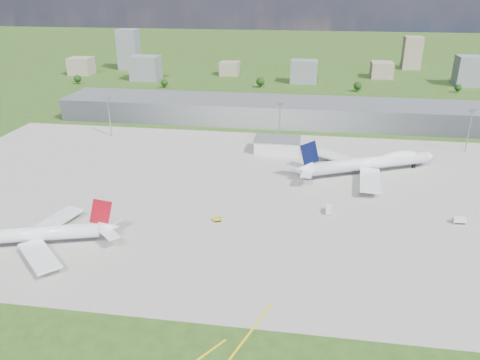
# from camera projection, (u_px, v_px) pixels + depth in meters

# --- Properties ---
(ground) EXTENTS (1400.00, 1400.00, 0.00)m
(ground) POSITION_uv_depth(u_px,v_px,m) (268.00, 127.00, 324.87)
(ground) COLOR #2D4816
(ground) RESTS_ON ground
(apron) EXTENTS (360.00, 190.00, 0.08)m
(apron) POSITION_uv_depth(u_px,v_px,m) (267.00, 193.00, 223.41)
(apron) COLOR gray
(apron) RESTS_ON ground
(terminal) EXTENTS (300.00, 42.00, 15.00)m
(terminal) POSITION_uv_depth(u_px,v_px,m) (271.00, 111.00, 335.58)
(terminal) COLOR gray
(terminal) RESTS_ON ground
(ops_building) EXTENTS (26.00, 16.00, 8.00)m
(ops_building) POSITION_uv_depth(u_px,v_px,m) (277.00, 145.00, 276.44)
(ops_building) COLOR silver
(ops_building) RESTS_ON ground
(mast_west) EXTENTS (3.50, 2.00, 25.90)m
(mast_west) POSITION_uv_depth(u_px,v_px,m) (109.00, 109.00, 299.91)
(mast_west) COLOR gray
(mast_west) RESTS_ON ground
(mast_center) EXTENTS (3.50, 2.00, 25.90)m
(mast_center) POSITION_uv_depth(u_px,v_px,m) (280.00, 116.00, 284.71)
(mast_center) COLOR gray
(mast_center) RESTS_ON ground
(mast_east) EXTENTS (3.50, 2.00, 25.90)m
(mast_east) POSITION_uv_depth(u_px,v_px,m) (470.00, 124.00, 269.52)
(mast_east) COLOR gray
(mast_east) RESTS_ON ground
(airliner_red_twin) EXTENTS (65.49, 49.97, 18.34)m
(airliner_red_twin) POSITION_uv_depth(u_px,v_px,m) (33.00, 235.00, 177.34)
(airliner_red_twin) COLOR white
(airliner_red_twin) RESTS_ON ground
(airliner_blue_quad) EXTENTS (76.29, 57.81, 21.22)m
(airliner_blue_quad) POSITION_uv_depth(u_px,v_px,m) (370.00, 163.00, 244.44)
(airliner_blue_quad) COLOR white
(airliner_blue_quad) RESTS_ON ground
(tug_yellow) EXTENTS (3.82, 2.98, 1.69)m
(tug_yellow) POSITION_uv_depth(u_px,v_px,m) (217.00, 219.00, 197.14)
(tug_yellow) COLOR gold
(tug_yellow) RESTS_ON ground
(van_white_near) EXTENTS (2.89, 5.82, 2.86)m
(van_white_near) POSITION_uv_depth(u_px,v_px,m) (329.00, 210.00, 204.06)
(van_white_near) COLOR silver
(van_white_near) RESTS_ON ground
(van_white_far) EXTENTS (5.37, 2.93, 2.65)m
(van_white_far) POSITION_uv_depth(u_px,v_px,m) (459.00, 220.00, 195.33)
(van_white_far) COLOR silver
(van_white_far) RESTS_ON ground
(bldg_far_w) EXTENTS (24.00, 20.00, 18.00)m
(bldg_far_w) POSITION_uv_depth(u_px,v_px,m) (81.00, 66.00, 506.36)
(bldg_far_w) COLOR gray
(bldg_far_w) RESTS_ON ground
(bldg_w) EXTENTS (28.00, 22.00, 24.00)m
(bldg_w) POSITION_uv_depth(u_px,v_px,m) (146.00, 68.00, 475.95)
(bldg_w) COLOR slate
(bldg_w) RESTS_ON ground
(bldg_cw) EXTENTS (20.00, 18.00, 14.00)m
(bldg_cw) POSITION_uv_depth(u_px,v_px,m) (230.00, 68.00, 503.24)
(bldg_cw) COLOR gray
(bldg_cw) RESTS_ON ground
(bldg_c) EXTENTS (26.00, 20.00, 22.00)m
(bldg_c) POSITION_uv_depth(u_px,v_px,m) (304.00, 72.00, 463.34)
(bldg_c) COLOR slate
(bldg_c) RESTS_ON ground
(bldg_ce) EXTENTS (22.00, 24.00, 16.00)m
(bldg_ce) POSITION_uv_depth(u_px,v_px,m) (382.00, 70.00, 489.85)
(bldg_ce) COLOR gray
(bldg_ce) RESTS_ON ground
(bldg_e) EXTENTS (30.00, 22.00, 28.00)m
(bldg_e) POSITION_uv_depth(u_px,v_px,m) (472.00, 71.00, 449.16)
(bldg_e) COLOR slate
(bldg_e) RESTS_ON ground
(bldg_tall_w) EXTENTS (22.00, 20.00, 44.00)m
(bldg_tall_w) POSITION_uv_depth(u_px,v_px,m) (129.00, 49.00, 532.13)
(bldg_tall_w) COLOR slate
(bldg_tall_w) RESTS_ON ground
(bldg_tall_e) EXTENTS (20.00, 18.00, 36.00)m
(bldg_tall_e) POSITION_uv_depth(u_px,v_px,m) (412.00, 53.00, 534.98)
(bldg_tall_e) COLOR gray
(bldg_tall_e) RESTS_ON ground
(tree_far_w) EXTENTS (7.20, 7.20, 8.80)m
(tree_far_w) POSITION_uv_depth(u_px,v_px,m) (78.00, 79.00, 459.62)
(tree_far_w) COLOR #382314
(tree_far_w) RESTS_ON ground
(tree_w) EXTENTS (6.75, 6.75, 8.25)m
(tree_w) POSITION_uv_depth(u_px,v_px,m) (164.00, 83.00, 442.76)
(tree_w) COLOR #382314
(tree_w) RESTS_ON ground
(tree_c) EXTENTS (8.10, 8.10, 9.90)m
(tree_c) POSITION_uv_depth(u_px,v_px,m) (260.00, 81.00, 443.60)
(tree_c) COLOR #382314
(tree_c) RESTS_ON ground
(tree_e) EXTENTS (7.65, 7.65, 9.35)m
(tree_e) POSITION_uv_depth(u_px,v_px,m) (358.00, 86.00, 426.75)
(tree_e) COLOR #382314
(tree_e) RESTS_ON ground
(tree_far_e) EXTENTS (6.30, 6.30, 7.70)m
(tree_far_e) POSITION_uv_depth(u_px,v_px,m) (458.00, 88.00, 423.79)
(tree_far_e) COLOR #382314
(tree_far_e) RESTS_ON ground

